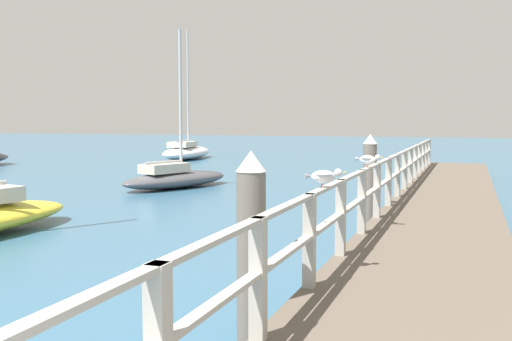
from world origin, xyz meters
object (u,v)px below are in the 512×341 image
(seagull_foreground, at_px, (324,176))
(boat_1, at_px, (175,177))
(dock_piling_near, at_px, (251,250))
(dock_piling_far, at_px, (370,180))
(boat_0, at_px, (187,152))
(seagull_background, at_px, (368,159))

(seagull_foreground, bearing_deg, boat_1, -172.10)
(dock_piling_near, height_order, boat_1, boat_1)
(dock_piling_near, xyz_separation_m, dock_piling_far, (0.00, 6.95, 0.00))
(seagull_foreground, distance_m, boat_0, 27.14)
(dock_piling_far, height_order, boat_0, boat_0)
(boat_1, bearing_deg, seagull_background, -25.34)
(dock_piling_far, xyz_separation_m, seagull_foreground, (0.39, -5.64, 0.61))
(dock_piling_far, height_order, boat_1, boat_1)
(seagull_background, height_order, boat_0, boat_0)
(seagull_background, bearing_deg, seagull_foreground, 16.64)
(boat_0, bearing_deg, boat_1, -72.55)
(dock_piling_near, height_order, dock_piling_far, same)
(dock_piling_far, distance_m, boat_1, 8.63)
(boat_1, bearing_deg, seagull_foreground, -35.02)
(dock_piling_far, xyz_separation_m, boat_0, (-13.37, 17.74, -0.54))
(dock_piling_far, relative_size, boat_1, 0.37)
(dock_piling_near, distance_m, boat_1, 13.77)
(seagull_foreground, bearing_deg, boat_0, -177.42)
(seagull_background, bearing_deg, dock_piling_near, 11.55)
(boat_0, bearing_deg, dock_piling_far, -61.26)
(seagull_foreground, xyz_separation_m, boat_0, (-13.75, 23.37, -1.15))
(dock_piling_near, bearing_deg, seagull_background, 84.90)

